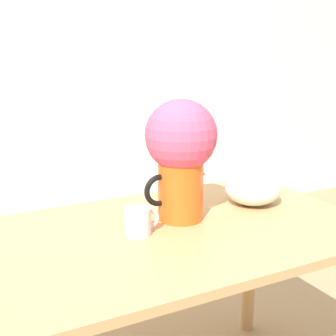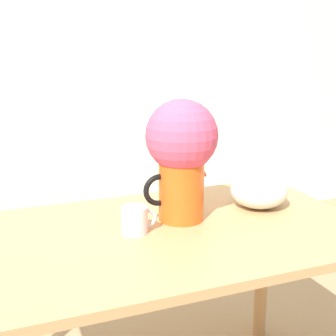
# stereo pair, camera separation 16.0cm
# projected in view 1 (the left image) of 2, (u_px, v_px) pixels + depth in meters

# --- Properties ---
(wall_back) EXTENTS (8.00, 0.05, 2.60)m
(wall_back) POSITION_uv_depth(u_px,v_px,m) (35.00, 57.00, 3.09)
(wall_back) COLOR #EDE5CC
(wall_back) RESTS_ON ground_plane
(table) EXTENTS (1.40, 0.81, 0.77)m
(table) POSITION_uv_depth(u_px,v_px,m) (165.00, 260.00, 1.59)
(table) COLOR tan
(table) RESTS_ON ground_plane
(flower_vase) EXTENTS (0.27, 0.25, 0.43)m
(flower_vase) POSITION_uv_depth(u_px,v_px,m) (181.00, 150.00, 1.61)
(flower_vase) COLOR #E05619
(flower_vase) RESTS_ON table
(coffee_mug) EXTENTS (0.12, 0.09, 0.09)m
(coffee_mug) POSITION_uv_depth(u_px,v_px,m) (139.00, 221.00, 1.53)
(coffee_mug) COLOR silver
(coffee_mug) RESTS_ON table
(white_bowl) EXTENTS (0.22, 0.22, 0.13)m
(white_bowl) POSITION_uv_depth(u_px,v_px,m) (253.00, 188.00, 1.82)
(white_bowl) COLOR silver
(white_bowl) RESTS_ON table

